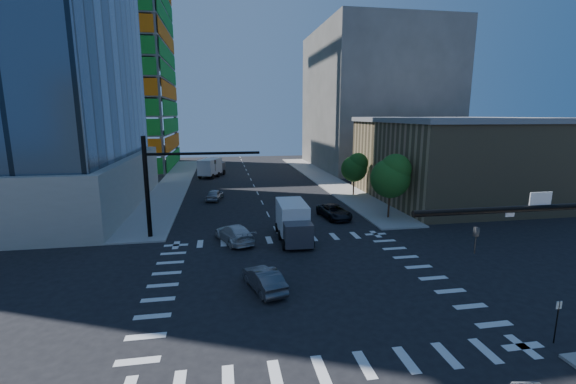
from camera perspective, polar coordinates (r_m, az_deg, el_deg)
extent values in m
plane|color=black|center=(26.33, 1.92, -13.14)|extent=(160.00, 160.00, 0.00)
cube|color=silver|center=(26.32, 1.92, -13.13)|extent=(20.00, 20.00, 0.01)
cube|color=#9C9893|center=(66.69, 5.39, 1.95)|extent=(5.00, 60.00, 0.15)
cube|color=#9C9893|center=(64.79, -16.47, 1.25)|extent=(5.00, 60.00, 0.15)
cube|color=#A09D90|center=(55.08, -36.82, 0.82)|extent=(30.00, 30.00, 6.00)
cube|color=#198B2A|center=(87.08, -17.42, 19.84)|extent=(0.12, 24.00, 49.00)
cube|color=orange|center=(77.44, -28.56, 20.15)|extent=(24.00, 0.12, 49.00)
cube|color=#917B54|center=(54.76, 23.40, 4.22)|extent=(20.00, 22.00, 10.00)
cube|color=gray|center=(54.44, 23.84, 9.76)|extent=(20.50, 22.50, 0.60)
cube|color=#64605A|center=(84.76, 12.57, 13.18)|extent=(24.00, 30.00, 28.00)
cylinder|color=black|center=(16.90, 33.21, -2.00)|extent=(10.00, 0.24, 0.24)
imported|color=black|center=(15.59, 25.99, -6.46)|extent=(0.16, 0.20, 1.00)
cube|color=white|center=(16.83, 33.33, -0.84)|extent=(0.90, 0.04, 0.50)
cylinder|color=black|center=(36.08, -20.19, 0.66)|extent=(0.40, 0.40, 9.00)
cylinder|color=black|center=(35.13, -12.43, 5.60)|extent=(10.00, 0.24, 0.24)
imported|color=black|center=(35.22, -10.73, 3.88)|extent=(0.16, 0.20, 1.00)
cylinder|color=#382316|center=(42.42, 14.70, -2.14)|extent=(0.20, 0.20, 2.27)
sphere|color=#124312|center=(41.83, 14.91, 1.98)|extent=(4.16, 4.16, 4.16)
sphere|color=#397C29|center=(41.59, 15.65, 3.25)|extent=(3.25, 3.25, 3.25)
cylinder|color=#382316|center=(53.44, 9.67, 0.62)|extent=(0.20, 0.20, 1.92)
sphere|color=#124312|center=(53.03, 9.76, 3.40)|extent=(3.52, 3.52, 3.52)
sphere|color=#397C29|center=(52.78, 10.31, 4.25)|extent=(2.75, 2.75, 2.75)
cylinder|color=black|center=(23.46, 34.96, -15.54)|extent=(0.06, 0.06, 2.20)
cube|color=silver|center=(23.10, 35.22, -13.53)|extent=(0.30, 0.03, 0.40)
imported|color=black|center=(41.65, 6.86, -2.89)|extent=(3.09, 5.48, 1.45)
imported|color=silver|center=(34.04, -7.94, -6.10)|extent=(3.80, 5.69, 1.53)
imported|color=#9FA1A6|center=(50.92, -10.80, -0.39)|extent=(2.55, 4.51, 1.45)
imported|color=#4E4E53|center=(24.99, -3.59, -12.75)|extent=(2.63, 4.58, 1.43)
cube|color=silver|center=(33.81, 0.85, -4.08)|extent=(2.58, 5.11, 2.62)
cube|color=#3F4047|center=(33.99, 0.85, -5.15)|extent=(2.37, 1.89, 1.91)
cube|color=#BBBBBD|center=(70.36, -11.15, 3.83)|extent=(4.27, 5.71, 2.68)
cube|color=#3F4047|center=(70.45, -11.13, 3.29)|extent=(2.90, 2.63, 1.96)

